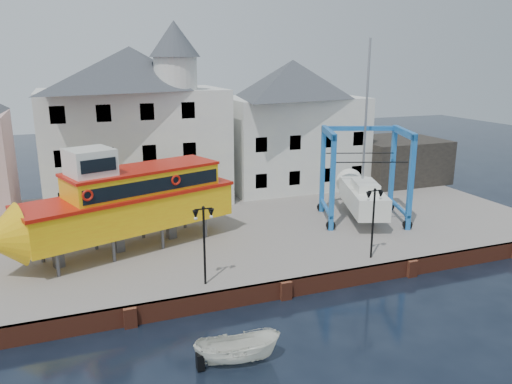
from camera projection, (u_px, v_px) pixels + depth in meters
name	position (u px, v px, depth m)	size (l,w,h in m)	color
ground	(285.00, 299.00, 26.33)	(140.00, 140.00, 0.00)	black
hardstanding	(224.00, 227.00, 36.14)	(44.00, 22.00, 1.00)	slate
quay_wall	(285.00, 289.00, 26.29)	(44.00, 0.47, 1.00)	maroon
building_white_main	(136.00, 123.00, 39.38)	(14.00, 8.30, 14.00)	white
building_white_right	(292.00, 124.00, 44.87)	(12.00, 8.00, 11.20)	white
shed_dark	(395.00, 160.00, 47.42)	(8.00, 7.00, 4.00)	black
lamp_post_left	(204.00, 226.00, 24.96)	(1.12, 0.32, 4.20)	black
lamp_post_right	(374.00, 206.00, 28.39)	(1.12, 0.32, 4.20)	black
tour_boat	(117.00, 203.00, 29.39)	(15.10, 8.15, 6.43)	#59595E
travel_lift	(361.00, 189.00, 36.25)	(7.08, 8.59, 12.63)	#0F4EA4
motorboat_a	(238.00, 362.00, 20.83)	(1.37, 3.63, 1.40)	white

